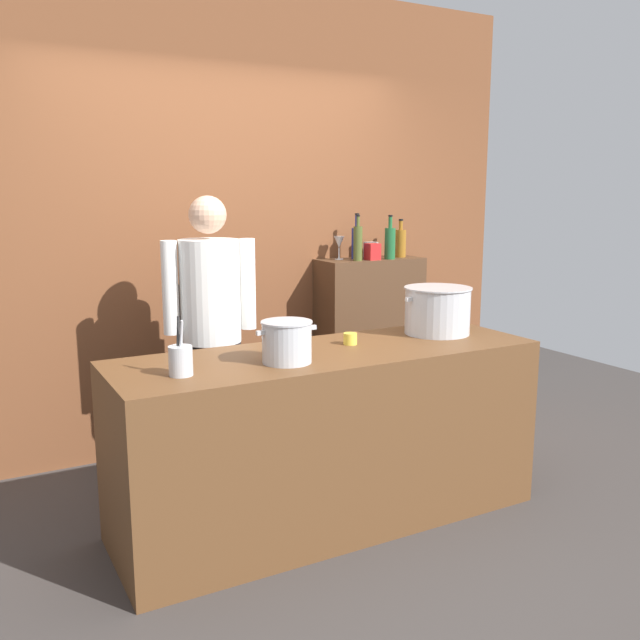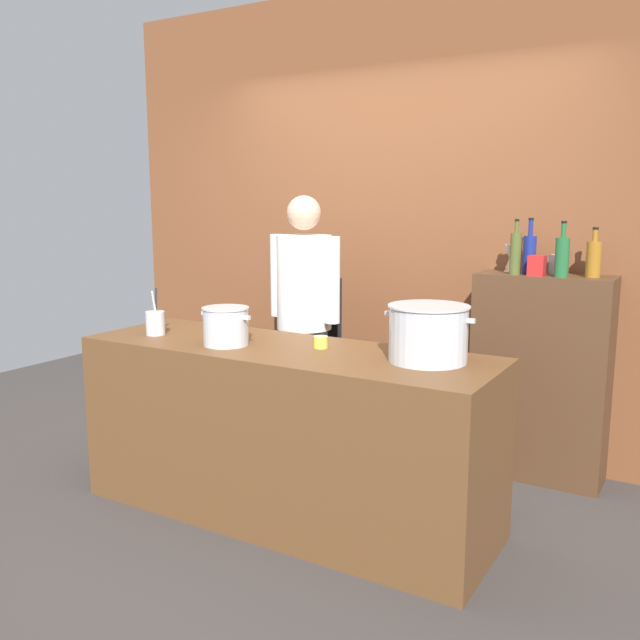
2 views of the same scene
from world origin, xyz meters
The scene contains 16 objects.
ground_plane centered at (0.00, 0.00, 0.00)m, with size 8.00×8.00×0.00m, color #383330.
brick_back_panel centered at (0.00, 1.40, 1.50)m, with size 4.40×0.10×3.00m, color brown.
prep_counter centered at (0.00, 0.00, 0.45)m, with size 2.17×0.70×0.90m, color brown.
bar_cabinet centered at (1.01, 1.19, 0.61)m, with size 0.76×0.32×1.21m, color #472D1C.
chef centered at (-0.35, 0.75, 0.96)m, with size 0.53×0.38×1.66m.
stockpot_large centered at (0.74, 0.08, 1.03)m, with size 0.43×0.37×0.26m.
stockpot_small centered at (-0.29, -0.11, 1.00)m, with size 0.30×0.24×0.20m.
utensil_crock centered at (-0.79, -0.09, 0.97)m, with size 0.10×0.10×0.26m.
butter_jar centered at (0.17, 0.08, 0.93)m, with size 0.07×0.07×0.06m, color yellow.
wine_bottle_green centered at (1.11, 1.09, 1.33)m, with size 0.08×0.08×0.31m.
wine_bottle_olive centered at (0.85, 1.11, 1.34)m, with size 0.06×0.06×0.31m.
wine_bottle_cobalt centered at (0.90, 1.21, 1.33)m, with size 0.07×0.07×0.32m.
wine_bottle_amber centered at (1.26, 1.18, 1.32)m, with size 0.08×0.08×0.27m.
wine_glass_tall centered at (0.78, 1.24, 1.33)m, with size 0.07×0.07×0.16m.
spice_tin_silver centered at (1.05, 1.25, 1.27)m, with size 0.08×0.08×0.11m, color #B2B2B7.
spice_tin_red centered at (0.97, 1.11, 1.27)m, with size 0.09×0.09×0.11m, color red.
Camera 2 is at (1.86, -2.78, 1.63)m, focal length 38.05 mm.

